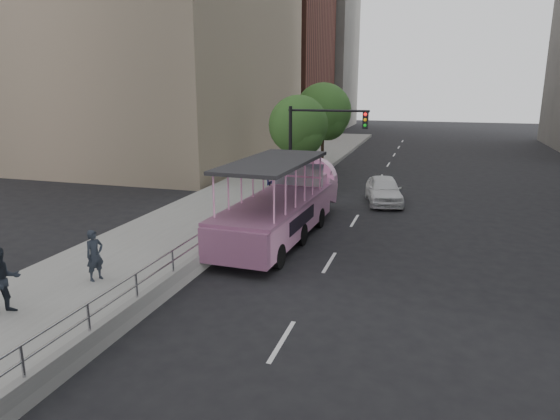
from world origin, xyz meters
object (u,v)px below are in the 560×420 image
object	(u,v)px
pedestrian_near	(95,255)
street_tree_far	(324,114)
parking_sign	(270,186)
street_tree_near	(300,128)
pedestrian_mid	(3,281)
car	(384,190)
traffic_signal	(312,140)
duck_boat	(284,206)

from	to	relation	value
pedestrian_near	street_tree_far	world-z (taller)	street_tree_far
parking_sign	street_tree_far	distance (m)	12.95
parking_sign	street_tree_near	size ratio (longest dim) A/B	0.43
pedestrian_mid	street_tree_far	bearing A→B (deg)	21.41
pedestrian_mid	street_tree_near	size ratio (longest dim) A/B	0.32
pedestrian_mid	street_tree_near	bearing A→B (deg)	19.72
car	traffic_signal	xyz separation A→B (m)	(-3.64, -1.61, 2.76)
duck_boat	pedestrian_near	world-z (taller)	duck_boat
pedestrian_near	pedestrian_mid	world-z (taller)	pedestrian_mid
car	duck_boat	bearing A→B (deg)	-128.07
duck_boat	street_tree_near	distance (m)	9.56
car	pedestrian_mid	xyz separation A→B (m)	(-8.30, -17.34, 0.49)
duck_boat	street_tree_near	world-z (taller)	street_tree_near
street_tree_far	pedestrian_mid	bearing A→B (deg)	-97.40
pedestrian_mid	street_tree_near	world-z (taller)	street_tree_near
parking_sign	traffic_signal	size ratio (longest dim) A/B	0.47
street_tree_near	car	bearing A→B (deg)	-19.16
traffic_signal	car	bearing A→B (deg)	23.85
street_tree_near	street_tree_far	world-z (taller)	street_tree_far
street_tree_near	pedestrian_near	bearing A→B (deg)	-97.82
duck_boat	parking_sign	xyz separation A→B (m)	(-1.44, 2.39, 0.31)
car	street_tree_near	size ratio (longest dim) A/B	0.76
traffic_signal	street_tree_far	distance (m)	9.57
parking_sign	street_tree_far	world-z (taller)	street_tree_far
street_tree_far	car	bearing A→B (deg)	-57.21
traffic_signal	street_tree_near	world-z (taller)	street_tree_near
pedestrian_near	street_tree_far	distance (m)	22.78
pedestrian_mid	traffic_signal	distance (m)	16.56
car	traffic_signal	bearing A→B (deg)	-168.45
car	traffic_signal	world-z (taller)	traffic_signal
parking_sign	duck_boat	bearing A→B (deg)	-58.94
pedestrian_mid	street_tree_far	size ratio (longest dim) A/B	0.29
car	pedestrian_near	distance (m)	16.41
pedestrian_near	street_tree_far	xyz separation A→B (m)	(2.46, 22.42, 3.19)
street_tree_far	traffic_signal	bearing A→B (deg)	-81.57
parking_sign	street_tree_near	distance (m)	7.03
traffic_signal	street_tree_near	xyz separation A→B (m)	(-1.60, 3.43, 0.32)
street_tree_near	duck_boat	bearing A→B (deg)	-79.09
parking_sign	street_tree_far	size ratio (longest dim) A/B	0.38
pedestrian_near	parking_sign	bearing A→B (deg)	5.80
parking_sign	street_tree_far	xyz separation A→B (m)	(-0.10, 12.66, 2.73)
car	street_tree_far	distance (m)	9.96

